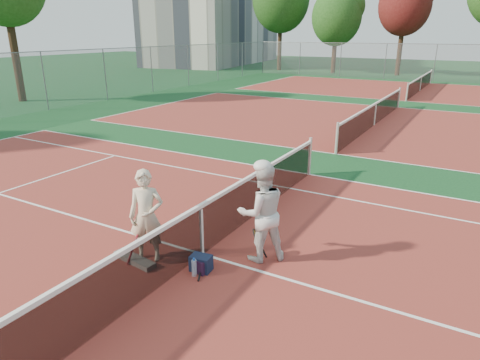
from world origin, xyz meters
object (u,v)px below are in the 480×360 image
player_a (147,216)px  racket_spare (203,264)px  player_b (262,213)px  water_bottle (194,268)px  racket_black_held (256,244)px  sports_bag_navy (201,263)px  apartment_block (215,2)px  racket_red (136,250)px  net_main (202,230)px  sports_bag_purple (200,265)px

player_a → racket_spare: player_a is taller
player_b → water_bottle: player_b is taller
player_a → racket_black_held: bearing=2.7°
player_b → sports_bag_navy: 1.38m
apartment_block → sports_bag_navy: apartment_block is taller
racket_red → racket_black_held: bearing=-2.5°
racket_red → racket_spare: racket_red is taller
player_a → racket_spare: size_ratio=2.87×
player_b → racket_spare: player_b is taller
player_b → net_main: bearing=-21.0°
net_main → sports_bag_purple: bearing=-58.5°
player_a → sports_bag_navy: 1.28m
apartment_block → water_bottle: apartment_block is taller
net_main → racket_spare: (0.28, -0.38, -0.44)m
player_b → sports_bag_navy: size_ratio=5.05×
sports_bag_purple → player_b: bearing=53.2°
net_main → racket_black_held: net_main is taller
player_b → racket_black_held: size_ratio=3.26×
sports_bag_navy → player_a: bearing=-173.0°
player_a → racket_spare: bearing=-16.5°
racket_black_held → sports_bag_purple: 1.12m
player_a → player_b: player_b is taller
sports_bag_purple → water_bottle: (-0.01, -0.17, 0.03)m
net_main → racket_spare: 0.65m
sports_bag_navy → sports_bag_purple: (0.01, -0.03, -0.02)m
apartment_block → sports_bag_navy: size_ratio=61.05×
racket_red → sports_bag_purple: 1.20m
racket_spare → water_bottle: water_bottle is taller
sports_bag_purple → racket_spare: bearing=104.1°
net_main → racket_red: (-0.82, -0.87, -0.23)m
player_a → racket_black_held: size_ratio=3.06×
player_a → racket_black_held: 2.04m
apartment_block → racket_red: apartment_block is taller
water_bottle → sports_bag_purple: bearing=87.8°
racket_black_held → sports_bag_navy: 1.09m
apartment_block → racket_spare: apartment_block is taller
player_b → sports_bag_navy: player_b is taller
player_a → sports_bag_purple: (1.07, 0.09, -0.73)m
racket_spare → sports_bag_navy: sports_bag_navy is taller
net_main → water_bottle: (0.31, -0.68, -0.36)m
net_main → player_b: player_b is taller
sports_bag_navy → sports_bag_purple: size_ratio=1.18×
sports_bag_purple → sports_bag_navy: bearing=101.8°
net_main → racket_black_held: 1.03m
net_main → player_b: bearing=23.0°
player_a → water_bottle: 1.27m
racket_black_held → racket_spare: racket_black_held is taller
racket_red → racket_spare: bearing=-14.9°
player_b → racket_spare: 1.38m
sports_bag_purple → water_bottle: bearing=-92.2°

